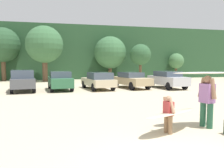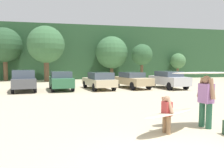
{
  "view_description": "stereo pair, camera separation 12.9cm",
  "coord_description": "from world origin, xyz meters",
  "px_view_note": "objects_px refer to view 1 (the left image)",
  "views": [
    {
      "loc": [
        -2.44,
        -4.14,
        2.18
      ],
      "look_at": [
        0.53,
        7.92,
        1.09
      ],
      "focal_mm": 37.09,
      "sensor_mm": 36.0,
      "label": 1
    },
    {
      "loc": [
        -2.31,
        -4.17,
        2.18
      ],
      "look_at": [
        0.53,
        7.92,
        1.09
      ],
      "focal_mm": 37.09,
      "sensor_mm": 36.0,
      "label": 2
    }
  ],
  "objects_px": {
    "parked_car_silver": "(168,79)",
    "surfboard_cream": "(171,113)",
    "person_child": "(168,112)",
    "parked_car_tan": "(131,80)",
    "parked_car_dark_gray": "(22,80)",
    "person_adult": "(207,98)",
    "parked_car_forest_green": "(60,80)",
    "parked_car_champagne": "(98,80)",
    "surfboard_white": "(204,73)"
  },
  "relations": [
    {
      "from": "parked_car_silver",
      "to": "surfboard_cream",
      "type": "distance_m",
      "value": 13.8
    },
    {
      "from": "parked_car_silver",
      "to": "person_child",
      "type": "bearing_deg",
      "value": 147.24
    },
    {
      "from": "parked_car_tan",
      "to": "parked_car_silver",
      "type": "height_order",
      "value": "parked_car_silver"
    },
    {
      "from": "parked_car_dark_gray",
      "to": "parked_car_tan",
      "type": "relative_size",
      "value": 0.92
    },
    {
      "from": "parked_car_dark_gray",
      "to": "person_child",
      "type": "xyz_separation_m",
      "value": [
        5.94,
        -12.9,
        -0.2
      ]
    },
    {
      "from": "parked_car_silver",
      "to": "person_adult",
      "type": "xyz_separation_m",
      "value": [
        -4.75,
        -12.05,
        0.2
      ]
    },
    {
      "from": "parked_car_forest_green",
      "to": "person_child",
      "type": "distance_m",
      "value": 13.43
    },
    {
      "from": "parked_car_tan",
      "to": "surfboard_cream",
      "type": "xyz_separation_m",
      "value": [
        -3.08,
        -13.16,
        -0.14
      ]
    },
    {
      "from": "parked_car_forest_green",
      "to": "parked_car_champagne",
      "type": "height_order",
      "value": "parked_car_forest_green"
    },
    {
      "from": "surfboard_cream",
      "to": "parked_car_dark_gray",
      "type": "bearing_deg",
      "value": -90.9
    },
    {
      "from": "parked_car_forest_green",
      "to": "surfboard_cream",
      "type": "xyz_separation_m",
      "value": [
        3.15,
        -13.03,
        -0.19
      ]
    },
    {
      "from": "parked_car_champagne",
      "to": "person_child",
      "type": "height_order",
      "value": "parked_car_champagne"
    },
    {
      "from": "parked_car_champagne",
      "to": "parked_car_silver",
      "type": "height_order",
      "value": "parked_car_silver"
    },
    {
      "from": "parked_car_forest_green",
      "to": "surfboard_cream",
      "type": "height_order",
      "value": "parked_car_forest_green"
    },
    {
      "from": "parked_car_champagne",
      "to": "person_adult",
      "type": "height_order",
      "value": "person_adult"
    },
    {
      "from": "parked_car_champagne",
      "to": "person_child",
      "type": "distance_m",
      "value": 12.96
    },
    {
      "from": "surfboard_white",
      "to": "surfboard_cream",
      "type": "xyz_separation_m",
      "value": [
        -1.4,
        -0.39,
        -1.25
      ]
    },
    {
      "from": "parked_car_dark_gray",
      "to": "surfboard_cream",
      "type": "bearing_deg",
      "value": -163.09
    },
    {
      "from": "parked_car_tan",
      "to": "person_adult",
      "type": "relative_size",
      "value": 2.64
    },
    {
      "from": "parked_car_silver",
      "to": "person_adult",
      "type": "relative_size",
      "value": 2.51
    },
    {
      "from": "parked_car_forest_green",
      "to": "parked_car_tan",
      "type": "relative_size",
      "value": 0.89
    },
    {
      "from": "parked_car_champagne",
      "to": "surfboard_cream",
      "type": "distance_m",
      "value": 12.9
    },
    {
      "from": "person_child",
      "to": "parked_car_tan",
      "type": "bearing_deg",
      "value": -114.17
    },
    {
      "from": "parked_car_forest_green",
      "to": "parked_car_tan",
      "type": "xyz_separation_m",
      "value": [
        6.24,
        0.13,
        -0.05
      ]
    },
    {
      "from": "parked_car_dark_gray",
      "to": "parked_car_silver",
      "type": "xyz_separation_m",
      "value": [
        12.29,
        -0.53,
        -0.06
      ]
    },
    {
      "from": "parked_car_silver",
      "to": "parked_car_champagne",
      "type": "bearing_deg",
      "value": 78.98
    },
    {
      "from": "parked_car_dark_gray",
      "to": "surfboard_cream",
      "type": "height_order",
      "value": "parked_car_dark_gray"
    },
    {
      "from": "parked_car_champagne",
      "to": "surfboard_white",
      "type": "bearing_deg",
      "value": 178.26
    },
    {
      "from": "parked_car_forest_green",
      "to": "person_adult",
      "type": "height_order",
      "value": "person_adult"
    },
    {
      "from": "parked_car_silver",
      "to": "person_adult",
      "type": "height_order",
      "value": "person_adult"
    },
    {
      "from": "parked_car_forest_green",
      "to": "surfboard_white",
      "type": "distance_m",
      "value": 13.48
    },
    {
      "from": "parked_car_silver",
      "to": "surfboard_white",
      "type": "distance_m",
      "value": 12.91
    },
    {
      "from": "surfboard_cream",
      "to": "surfboard_white",
      "type": "bearing_deg",
      "value": 169.28
    },
    {
      "from": "parked_car_dark_gray",
      "to": "parked_car_tan",
      "type": "distance_m",
      "value": 9.15
    },
    {
      "from": "parked_car_silver",
      "to": "surfboard_cream",
      "type": "xyz_separation_m",
      "value": [
        -6.23,
        -12.31,
        -0.19
      ]
    },
    {
      "from": "parked_car_dark_gray",
      "to": "person_adult",
      "type": "bearing_deg",
      "value": -157.43
    },
    {
      "from": "person_child",
      "to": "surfboard_white",
      "type": "height_order",
      "value": "surfboard_white"
    },
    {
      "from": "parked_car_champagne",
      "to": "parked_car_tan",
      "type": "xyz_separation_m",
      "value": [
        3.04,
        0.26,
        0.0
      ]
    },
    {
      "from": "parked_car_champagne",
      "to": "parked_car_tan",
      "type": "distance_m",
      "value": 3.06
    },
    {
      "from": "parked_car_forest_green",
      "to": "person_adult",
      "type": "xyz_separation_m",
      "value": [
        4.63,
        -12.76,
        0.2
      ]
    },
    {
      "from": "parked_car_champagne",
      "to": "surfboard_white",
      "type": "xyz_separation_m",
      "value": [
        1.36,
        -12.51,
        1.11
      ]
    },
    {
      "from": "parked_car_forest_green",
      "to": "surfboard_white",
      "type": "height_order",
      "value": "surfboard_white"
    },
    {
      "from": "surfboard_white",
      "to": "person_child",
      "type": "bearing_deg",
      "value": 19.67
    },
    {
      "from": "person_adult",
      "to": "person_child",
      "type": "distance_m",
      "value": 1.66
    },
    {
      "from": "parked_car_forest_green",
      "to": "parked_car_silver",
      "type": "height_order",
      "value": "parked_car_forest_green"
    },
    {
      "from": "parked_car_dark_gray",
      "to": "parked_car_champagne",
      "type": "relative_size",
      "value": 0.92
    },
    {
      "from": "parked_car_champagne",
      "to": "person_adult",
      "type": "relative_size",
      "value": 2.64
    },
    {
      "from": "parked_car_tan",
      "to": "surfboard_white",
      "type": "height_order",
      "value": "surfboard_white"
    },
    {
      "from": "parked_car_champagne",
      "to": "parked_car_tan",
      "type": "bearing_deg",
      "value": -93.11
    },
    {
      "from": "parked_car_forest_green",
      "to": "person_adult",
      "type": "distance_m",
      "value": 13.57
    }
  ]
}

